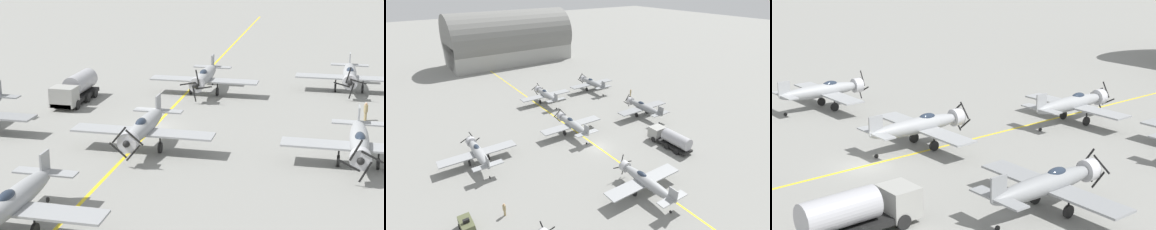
# 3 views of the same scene
# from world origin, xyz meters

# --- Properties ---
(ground_plane) EXTENTS (400.00, 400.00, 0.00)m
(ground_plane) POSITION_xyz_m (0.00, 0.00, 0.00)
(ground_plane) COLOR gray
(taxiway_stripe) EXTENTS (0.30, 160.00, 0.01)m
(taxiway_stripe) POSITION_xyz_m (0.00, 0.00, 0.00)
(taxiway_stripe) COLOR yellow
(taxiway_stripe) RESTS_ON ground
(airplane_mid_center) EXTENTS (12.00, 9.98, 3.65)m
(airplane_mid_center) POSITION_xyz_m (-1.03, 6.37, 2.01)
(airplane_mid_center) COLOR #939598
(airplane_mid_center) RESTS_ON ground
(airplane_near_center) EXTENTS (12.00, 9.98, 3.78)m
(airplane_near_center) POSITION_xyz_m (-2.12, -13.20, 2.01)
(airplane_near_center) COLOR #949699
(airplane_near_center) RESTS_ON ground
(airplane_mid_left) EXTENTS (12.00, 9.98, 3.66)m
(airplane_mid_left) POSITION_xyz_m (-18.44, 6.25, 2.01)
(airplane_mid_left) COLOR #95979A
(airplane_mid_left) RESTS_ON ground
(airplane_far_center) EXTENTS (12.00, 9.98, 3.65)m
(airplane_far_center) POSITION_xyz_m (2.23, 22.60, 2.01)
(airplane_far_center) COLOR gray
(airplane_far_center) RESTS_ON ground
(airplane_near_left) EXTENTS (12.00, 9.98, 3.77)m
(airplane_near_left) POSITION_xyz_m (-17.86, -18.03, 2.01)
(airplane_near_left) COLOR #95989A
(airplane_near_left) RESTS_ON ground
(fuel_tanker) EXTENTS (2.68, 8.00, 2.98)m
(fuel_tanker) POSITION_xyz_m (10.52, -6.59, 1.51)
(fuel_tanker) COLOR black
(fuel_tanker) RESTS_ON ground
(ground_crew_inspecting) EXTENTS (0.39, 0.39, 1.81)m
(ground_crew_inspecting) POSITION_xyz_m (-19.37, -6.65, 0.99)
(ground_crew_inspecting) COLOR tan
(ground_crew_inspecting) RESTS_ON ground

